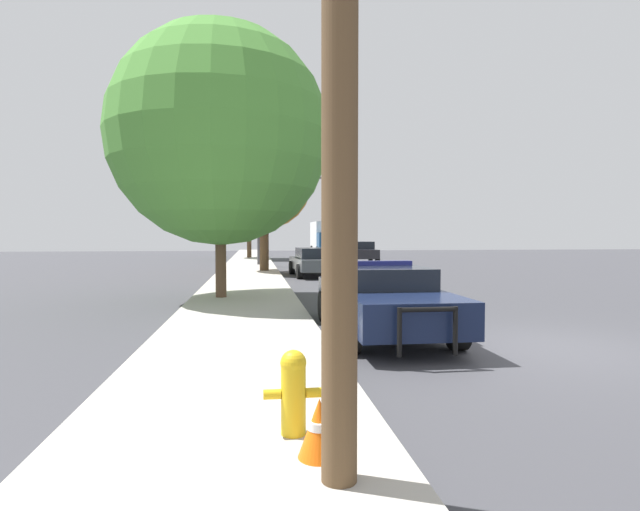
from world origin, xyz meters
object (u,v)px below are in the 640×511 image
(car_background_midblock, at_px, (315,261))
(tree_sidewalk_far, at_px, (249,185))
(box_truck, at_px, (326,238))
(tree_sidewalk_mid, at_px, (264,181))
(fire_hydrant, at_px, (293,389))
(police_car, at_px, (381,296))
(traffic_light, at_px, (286,201))
(car_background_oncoming, at_px, (362,252))
(traffic_cone, at_px, (319,428))
(tree_sidewalk_near, at_px, (220,136))

(car_background_midblock, distance_m, tree_sidewalk_far, 18.44)
(box_truck, xyz_separation_m, tree_sidewalk_mid, (-6.22, -21.16, 2.90))
(fire_hydrant, height_order, car_background_midblock, car_background_midblock)
(police_car, bearing_deg, box_truck, -96.47)
(car_background_midblock, bearing_deg, box_truck, 77.72)
(police_car, relative_size, traffic_light, 0.93)
(car_background_oncoming, xyz_separation_m, traffic_cone, (-6.92, -30.02, -0.41))
(police_car, xyz_separation_m, box_truck, (4.31, 37.01, 0.99))
(tree_sidewalk_mid, height_order, tree_sidewalk_far, tree_sidewalk_far)
(police_car, distance_m, tree_sidewalk_mid, 16.43)
(tree_sidewalk_mid, xyz_separation_m, tree_sidewalk_near, (-1.45, -10.79, 0.09))
(traffic_light, height_order, traffic_cone, traffic_light)
(tree_sidewalk_far, bearing_deg, traffic_light, -76.78)
(car_background_oncoming, bearing_deg, traffic_light, 36.18)
(police_car, distance_m, car_background_midblock, 13.49)
(tree_sidewalk_near, distance_m, tree_sidewalk_far, 25.86)
(fire_hydrant, bearing_deg, box_truck, 81.35)
(traffic_light, bearing_deg, police_car, -88.65)
(fire_hydrant, xyz_separation_m, tree_sidewalk_mid, (0.17, 20.86, 4.07))
(police_car, distance_m, box_truck, 37.27)
(police_car, distance_m, fire_hydrant, 5.43)
(car_background_oncoming, bearing_deg, box_truck, -82.73)
(traffic_light, height_order, tree_sidewalk_far, tree_sidewalk_far)
(tree_sidewalk_mid, height_order, tree_sidewalk_near, tree_sidewalk_near)
(car_background_midblock, height_order, tree_sidewalk_near, tree_sidewalk_near)
(car_background_midblock, bearing_deg, tree_sidewalk_mid, 131.23)
(traffic_cone, bearing_deg, box_truck, 81.67)
(tree_sidewalk_mid, bearing_deg, traffic_light, 74.81)
(tree_sidewalk_near, relative_size, tree_sidewalk_far, 0.86)
(police_car, xyz_separation_m, tree_sidewalk_near, (-3.36, 5.06, 3.98))
(box_truck, xyz_separation_m, tree_sidewalk_near, (-7.67, -31.95, 3.00))
(police_car, bearing_deg, tree_sidewalk_near, -56.26)
(fire_hydrant, bearing_deg, tree_sidewalk_near, 97.20)
(fire_hydrant, distance_m, car_background_oncoming, 30.38)
(car_background_midblock, height_order, tree_sidewalk_mid, tree_sidewalk_mid)
(tree_sidewalk_near, bearing_deg, traffic_light, 79.86)
(car_background_midblock, relative_size, tree_sidewalk_mid, 0.64)
(tree_sidewalk_near, bearing_deg, car_background_midblock, 66.11)
(car_background_midblock, relative_size, box_truck, 0.65)
(box_truck, relative_size, tree_sidewalk_mid, 0.99)
(box_truck, relative_size, traffic_cone, 14.51)
(fire_hydrant, height_order, traffic_light, traffic_light)
(police_car, height_order, fire_hydrant, police_car)
(car_background_midblock, relative_size, car_background_oncoming, 0.93)
(box_truck, distance_m, tree_sidewalk_far, 10.30)
(traffic_light, distance_m, box_truck, 16.80)
(car_background_oncoming, relative_size, tree_sidewalk_far, 0.53)
(fire_hydrant, height_order, tree_sidewalk_mid, tree_sidewalk_mid)
(traffic_light, distance_m, tree_sidewalk_mid, 5.45)
(police_car, xyz_separation_m, car_background_midblock, (0.37, 13.49, -0.00))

